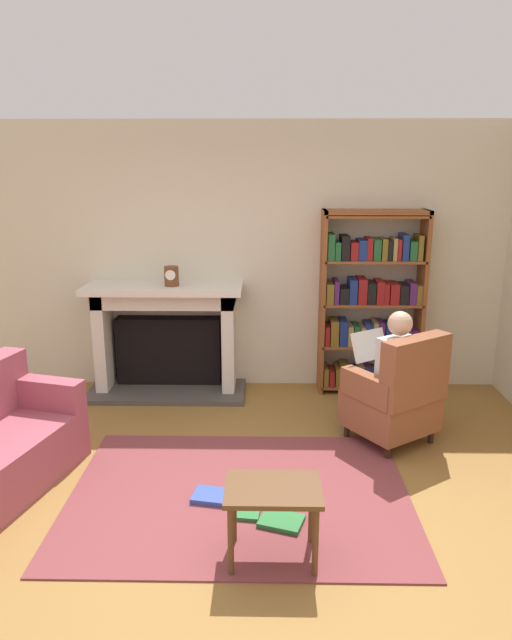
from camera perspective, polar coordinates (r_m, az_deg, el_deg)
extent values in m
plane|color=olive|center=(4.06, -1.82, -19.01)|extent=(14.00, 14.00, 0.00)
cube|color=beige|center=(5.99, -0.72, 6.12)|extent=(5.60, 0.10, 2.70)
cube|color=brown|center=(4.31, -1.62, -16.72)|extent=(2.40, 1.80, 0.01)
cube|color=#4C4742|center=(6.07, -8.72, -6.93)|extent=(1.59, 0.64, 0.05)
cube|color=black|center=(6.15, -8.52, -2.92)|extent=(1.07, 0.20, 0.70)
cube|color=silver|center=(6.13, -14.62, -1.99)|extent=(0.12, 0.44, 1.07)
cube|color=silver|center=(5.92, -2.66, -2.12)|extent=(0.12, 0.44, 1.07)
cube|color=silver|center=(5.88, -8.92, 2.16)|extent=(1.39, 0.44, 0.16)
cube|color=silver|center=(5.80, -9.07, 3.09)|extent=(1.55, 0.56, 0.06)
cylinder|color=brown|center=(5.74, -8.29, 4.28)|extent=(0.14, 0.14, 0.19)
cylinder|color=white|center=(5.67, -8.40, 4.38)|extent=(0.10, 0.01, 0.10)
cube|color=brown|center=(5.89, 6.49, 1.67)|extent=(0.04, 0.32, 1.85)
cube|color=brown|center=(6.06, 15.84, 1.58)|extent=(0.04, 0.32, 1.85)
cube|color=brown|center=(5.82, 11.69, 10.34)|extent=(1.03, 0.32, 0.04)
cube|color=brown|center=(6.21, 10.83, -6.17)|extent=(0.99, 0.32, 0.02)
cube|color=brown|center=(6.10, 6.80, -5.33)|extent=(0.05, 0.26, 0.18)
cube|color=maroon|center=(6.11, 7.36, -5.44)|extent=(0.05, 0.26, 0.16)
cube|color=brown|center=(6.12, 7.92, -5.29)|extent=(0.04, 0.26, 0.19)
cube|color=brown|center=(6.12, 8.56, -5.16)|extent=(0.09, 0.26, 0.22)
cube|color=navy|center=(6.14, 9.42, -5.37)|extent=(0.09, 0.26, 0.17)
cube|color=#997F4C|center=(6.15, 10.16, -5.21)|extent=(0.06, 0.26, 0.21)
cube|color=#4C1E59|center=(6.16, 10.79, -5.26)|extent=(0.07, 0.26, 0.19)
cube|color=#1E592D|center=(6.18, 11.35, -5.37)|extent=(0.05, 0.26, 0.17)
cube|color=#1E592D|center=(6.19, 11.84, -5.39)|extent=(0.04, 0.26, 0.16)
cube|color=#1E592D|center=(6.19, 12.28, -5.27)|extent=(0.05, 0.26, 0.19)
cube|color=maroon|center=(6.20, 12.93, -5.03)|extent=(0.08, 0.26, 0.24)
cube|color=brown|center=(6.22, 13.72, -5.10)|extent=(0.08, 0.26, 0.22)
cube|color=black|center=(6.24, 14.45, -5.12)|extent=(0.08, 0.26, 0.21)
cube|color=brown|center=(6.07, 11.03, -2.35)|extent=(0.99, 0.32, 0.02)
cube|color=maroon|center=(5.97, 6.92, -1.36)|extent=(0.05, 0.26, 0.20)
cube|color=brown|center=(5.97, 7.62, -1.10)|extent=(0.08, 0.26, 0.26)
cube|color=navy|center=(5.98, 8.47, -1.11)|extent=(0.08, 0.26, 0.25)
cube|color=#997F4C|center=(5.99, 9.13, -1.34)|extent=(0.05, 0.26, 0.20)
cube|color=#1E592D|center=(6.00, 9.72, -1.34)|extent=(0.06, 0.26, 0.20)
cube|color=#997F4C|center=(6.01, 10.28, -1.39)|extent=(0.04, 0.26, 0.19)
cube|color=navy|center=(6.02, 10.87, -1.25)|extent=(0.08, 0.26, 0.22)
cube|color=#997F4C|center=(6.03, 11.47, -1.17)|extent=(0.04, 0.26, 0.24)
cube|color=#4C1E59|center=(6.04, 12.01, -1.19)|extent=(0.06, 0.26, 0.24)
cube|color=navy|center=(6.06, 12.68, -1.26)|extent=(0.06, 0.26, 0.22)
cube|color=#997F4C|center=(6.06, 13.15, -1.09)|extent=(0.04, 0.26, 0.26)
cube|color=#1E592D|center=(6.08, 13.75, -1.20)|extent=(0.08, 0.26, 0.24)
cube|color=#4C1E59|center=(6.11, 14.46, -1.52)|extent=(0.07, 0.26, 0.17)
cube|color=#4C1E59|center=(6.12, 15.09, -1.51)|extent=(0.06, 0.26, 0.17)
cube|color=brown|center=(5.96, 11.23, 1.63)|extent=(0.99, 0.32, 0.02)
cube|color=brown|center=(5.86, 7.18, 2.71)|extent=(0.07, 0.26, 0.20)
cube|color=#4C1E59|center=(5.87, 7.81, 2.85)|extent=(0.05, 0.26, 0.23)
cube|color=black|center=(5.88, 8.55, 2.50)|extent=(0.09, 0.26, 0.16)
cube|color=navy|center=(5.89, 9.39, 2.90)|extent=(0.08, 0.26, 0.24)
cube|color=maroon|center=(5.90, 10.26, 2.92)|extent=(0.09, 0.26, 0.25)
cube|color=black|center=(5.92, 11.10, 2.70)|extent=(0.08, 0.26, 0.21)
cube|color=maroon|center=(5.93, 11.92, 2.77)|extent=(0.07, 0.26, 0.23)
cube|color=maroon|center=(5.95, 12.51, 2.67)|extent=(0.05, 0.26, 0.21)
cube|color=maroon|center=(5.96, 13.26, 2.64)|extent=(0.09, 0.26, 0.20)
cube|color=black|center=(5.98, 14.12, 2.57)|extent=(0.08, 0.26, 0.19)
cube|color=#4C1E59|center=(6.00, 14.91, 2.68)|extent=(0.07, 0.26, 0.22)
cube|color=brown|center=(6.02, 15.63, 2.57)|extent=(0.08, 0.26, 0.19)
cube|color=brown|center=(5.87, 11.45, 5.74)|extent=(0.99, 0.32, 0.02)
cube|color=#1E592D|center=(5.78, 7.30, 7.18)|extent=(0.07, 0.26, 0.26)
cube|color=#1E592D|center=(5.79, 7.93, 6.79)|extent=(0.05, 0.26, 0.18)
cube|color=black|center=(5.80, 8.66, 7.06)|extent=(0.08, 0.26, 0.24)
cube|color=maroon|center=(5.82, 9.49, 6.75)|extent=(0.07, 0.26, 0.18)
cube|color=navy|center=(5.83, 10.27, 6.83)|extent=(0.08, 0.26, 0.20)
cube|color=maroon|center=(5.84, 10.94, 6.90)|extent=(0.05, 0.26, 0.22)
cube|color=#1E592D|center=(5.85, 11.62, 6.83)|extent=(0.07, 0.26, 0.21)
cube|color=brown|center=(5.86, 12.32, 6.84)|extent=(0.05, 0.26, 0.21)
cube|color=black|center=(5.87, 12.80, 6.76)|extent=(0.04, 0.26, 0.20)
cube|color=#997F4C|center=(5.88, 13.27, 6.84)|extent=(0.04, 0.26, 0.22)
cube|color=maroon|center=(5.89, 13.67, 6.79)|extent=(0.04, 0.26, 0.21)
cube|color=navy|center=(5.90, 14.25, 6.98)|extent=(0.06, 0.26, 0.25)
cube|color=#1E592D|center=(5.92, 14.95, 6.66)|extent=(0.07, 0.26, 0.19)
cube|color=brown|center=(5.94, 15.60, 6.90)|extent=(0.05, 0.26, 0.25)
cube|color=brown|center=(5.82, 11.67, 9.95)|extent=(0.99, 0.32, 0.02)
cylinder|color=#331E14|center=(5.49, 12.91, -9.17)|extent=(0.05, 0.05, 0.12)
cylinder|color=#331E14|center=(5.16, 8.90, -10.59)|extent=(0.05, 0.05, 0.12)
cylinder|color=#331E14|center=(5.21, 16.77, -10.83)|extent=(0.05, 0.05, 0.12)
cylinder|color=#331E14|center=(4.86, 12.78, -12.50)|extent=(0.05, 0.05, 0.12)
cube|color=brown|center=(5.09, 12.99, -8.60)|extent=(0.87, 0.86, 0.30)
cube|color=brown|center=(4.79, 15.36, -4.82)|extent=(0.62, 0.49, 0.55)
cube|color=brown|center=(5.18, 15.23, -5.22)|extent=(0.41, 0.51, 0.22)
cube|color=brown|center=(4.81, 10.93, -6.55)|extent=(0.41, 0.51, 0.22)
cube|color=silver|center=(4.91, 13.68, -4.50)|extent=(0.38, 0.35, 0.50)
sphere|color=#D8AD8C|center=(4.80, 13.95, -0.33)|extent=(0.20, 0.20, 0.20)
cube|color=#191E3F|center=(5.16, 12.53, -5.83)|extent=(0.33, 0.40, 0.12)
cube|color=#191E3F|center=(5.05, 11.26, -6.21)|extent=(0.33, 0.40, 0.12)
cylinder|color=#191E3F|center=(5.38, 10.92, -7.84)|extent=(0.10, 0.10, 0.42)
cylinder|color=#191E3F|center=(5.28, 9.66, -8.25)|extent=(0.10, 0.10, 0.42)
cube|color=white|center=(5.10, 11.05, -2.45)|extent=(0.36, 0.29, 0.25)
cube|color=#A24C5C|center=(4.95, -20.24, -6.71)|extent=(0.72, 0.33, 0.24)
cube|color=brown|center=(3.49, 1.69, -16.27)|extent=(0.56, 0.39, 0.03)
cylinder|color=brown|center=(3.50, -2.49, -20.87)|extent=(0.04, 0.04, 0.45)
cylinder|color=brown|center=(3.51, 5.85, -20.88)|extent=(0.04, 0.04, 0.45)
cylinder|color=brown|center=(3.75, -2.19, -18.12)|extent=(0.04, 0.04, 0.45)
cylinder|color=brown|center=(3.76, 5.45, -18.13)|extent=(0.04, 0.04, 0.45)
cube|color=gold|center=(4.23, -0.37, -17.00)|extent=(0.15, 0.20, 0.04)
cube|color=#267233|center=(4.10, -0.69, -18.27)|extent=(0.17, 0.21, 0.03)
cube|color=#267233|center=(4.01, 2.50, -19.09)|extent=(0.33, 0.28, 0.03)
cube|color=#334CA5|center=(4.26, -4.28, -16.85)|extent=(0.30, 0.25, 0.04)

